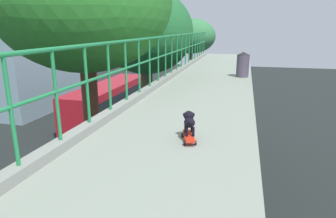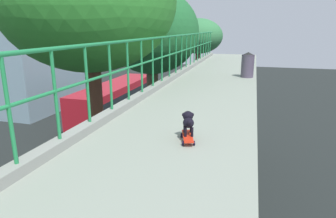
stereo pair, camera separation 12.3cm
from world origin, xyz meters
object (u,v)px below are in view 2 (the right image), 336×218
at_px(city_bus, 116,99).
at_px(small_dog, 188,120).
at_px(toy_skateboard, 188,137).
at_px(litter_bin, 248,64).

relative_size(city_bus, small_dog, 33.31).
bearing_deg(toy_skateboard, city_bus, 118.95).
height_order(toy_skateboard, litter_bin, litter_bin).
bearing_deg(toy_skateboard, litter_bin, 83.79).
height_order(city_bus, toy_skateboard, toy_skateboard).
bearing_deg(small_dog, toy_skateboard, -81.92).
distance_m(city_bus, toy_skateboard, 21.07).
distance_m(small_dog, litter_bin, 5.91).
distance_m(toy_skateboard, small_dog, 0.23).
bearing_deg(litter_bin, small_dog, -96.38).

